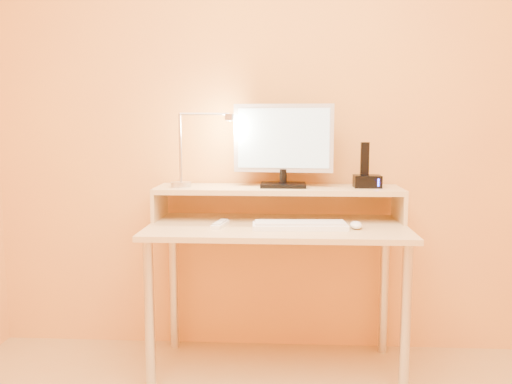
# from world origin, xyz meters

# --- Properties ---
(wall_back) EXTENTS (3.00, 0.04, 2.50)m
(wall_back) POSITION_xyz_m (0.00, 1.50, 1.25)
(wall_back) COLOR #EFA13E
(wall_back) RESTS_ON floor
(desk_leg_fl) EXTENTS (0.04, 0.04, 0.69)m
(desk_leg_fl) POSITION_xyz_m (-0.55, 0.93, 0.35)
(desk_leg_fl) COLOR silver
(desk_leg_fl) RESTS_ON floor
(desk_leg_fr) EXTENTS (0.04, 0.04, 0.69)m
(desk_leg_fr) POSITION_xyz_m (0.55, 0.93, 0.35)
(desk_leg_fr) COLOR silver
(desk_leg_fr) RESTS_ON floor
(desk_leg_bl) EXTENTS (0.04, 0.04, 0.69)m
(desk_leg_bl) POSITION_xyz_m (-0.55, 1.43, 0.35)
(desk_leg_bl) COLOR silver
(desk_leg_bl) RESTS_ON floor
(desk_leg_br) EXTENTS (0.04, 0.04, 0.69)m
(desk_leg_br) POSITION_xyz_m (0.55, 1.43, 0.35)
(desk_leg_br) COLOR silver
(desk_leg_br) RESTS_ON floor
(desk_lower) EXTENTS (1.20, 0.60, 0.02)m
(desk_lower) POSITION_xyz_m (0.00, 1.18, 0.71)
(desk_lower) COLOR tan
(desk_lower) RESTS_ON floor
(shelf_riser_left) EXTENTS (0.02, 0.30, 0.14)m
(shelf_riser_left) POSITION_xyz_m (-0.59, 1.33, 0.79)
(shelf_riser_left) COLOR tan
(shelf_riser_left) RESTS_ON desk_lower
(shelf_riser_right) EXTENTS (0.02, 0.30, 0.14)m
(shelf_riser_right) POSITION_xyz_m (0.59, 1.33, 0.79)
(shelf_riser_right) COLOR tan
(shelf_riser_right) RESTS_ON desk_lower
(desk_shelf) EXTENTS (1.20, 0.30, 0.02)m
(desk_shelf) POSITION_xyz_m (0.00, 1.33, 0.87)
(desk_shelf) COLOR tan
(desk_shelf) RESTS_ON desk_lower
(monitor_foot) EXTENTS (0.22, 0.16, 0.02)m
(monitor_foot) POSITION_xyz_m (0.03, 1.33, 0.89)
(monitor_foot) COLOR black
(monitor_foot) RESTS_ON desk_shelf
(monitor_neck) EXTENTS (0.04, 0.04, 0.07)m
(monitor_neck) POSITION_xyz_m (0.03, 1.33, 0.93)
(monitor_neck) COLOR black
(monitor_neck) RESTS_ON monitor_foot
(monitor_panel) EXTENTS (0.49, 0.07, 0.33)m
(monitor_panel) POSITION_xyz_m (0.03, 1.34, 1.12)
(monitor_panel) COLOR #B8B8BC
(monitor_panel) RESTS_ON monitor_neck
(monitor_back) EXTENTS (0.44, 0.05, 0.28)m
(monitor_back) POSITION_xyz_m (0.03, 1.36, 1.12)
(monitor_back) COLOR black
(monitor_back) RESTS_ON monitor_panel
(monitor_screen) EXTENTS (0.44, 0.04, 0.29)m
(monitor_screen) POSITION_xyz_m (0.03, 1.32, 1.12)
(monitor_screen) COLOR #B2DDF0
(monitor_screen) RESTS_ON monitor_panel
(lamp_base) EXTENTS (0.10, 0.10, 0.02)m
(lamp_base) POSITION_xyz_m (-0.47, 1.30, 0.89)
(lamp_base) COLOR silver
(lamp_base) RESTS_ON desk_shelf
(lamp_post) EXTENTS (0.01, 0.01, 0.33)m
(lamp_post) POSITION_xyz_m (-0.47, 1.30, 1.07)
(lamp_post) COLOR silver
(lamp_post) RESTS_ON lamp_base
(lamp_arm) EXTENTS (0.24, 0.01, 0.01)m
(lamp_arm) POSITION_xyz_m (-0.35, 1.30, 1.24)
(lamp_arm) COLOR silver
(lamp_arm) RESTS_ON lamp_post
(lamp_head) EXTENTS (0.04, 0.04, 0.03)m
(lamp_head) POSITION_xyz_m (-0.23, 1.30, 1.22)
(lamp_head) COLOR silver
(lamp_head) RESTS_ON lamp_arm
(lamp_bulb) EXTENTS (0.03, 0.03, 0.00)m
(lamp_bulb) POSITION_xyz_m (-0.23, 1.30, 1.20)
(lamp_bulb) COLOR #FFEAC6
(lamp_bulb) RESTS_ON lamp_head
(phone_dock) EXTENTS (0.13, 0.10, 0.06)m
(phone_dock) POSITION_xyz_m (0.43, 1.33, 0.91)
(phone_dock) COLOR black
(phone_dock) RESTS_ON desk_shelf
(phone_handset) EXTENTS (0.04, 0.03, 0.16)m
(phone_handset) POSITION_xyz_m (0.42, 1.33, 1.02)
(phone_handset) COLOR black
(phone_handset) RESTS_ON phone_dock
(phone_led) EXTENTS (0.01, 0.00, 0.04)m
(phone_led) POSITION_xyz_m (0.48, 1.28, 0.91)
(phone_led) COLOR #3135F3
(phone_led) RESTS_ON phone_dock
(keyboard) EXTENTS (0.43, 0.16, 0.02)m
(keyboard) POSITION_xyz_m (0.10, 1.09, 0.73)
(keyboard) COLOR white
(keyboard) RESTS_ON desk_lower
(mouse) EXTENTS (0.06, 0.10, 0.03)m
(mouse) POSITION_xyz_m (0.36, 1.11, 0.74)
(mouse) COLOR white
(mouse) RESTS_ON desk_lower
(remote_control) EXTENTS (0.07, 0.17, 0.02)m
(remote_control) POSITION_xyz_m (-0.26, 1.12, 0.73)
(remote_control) COLOR white
(remote_control) RESTS_ON desk_lower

